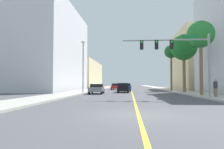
# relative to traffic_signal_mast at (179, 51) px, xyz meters

# --- Properties ---
(ground) EXTENTS (192.00, 192.00, 0.00)m
(ground) POSITION_rel_traffic_signal_mast_xyz_m (-4.20, 32.07, -4.43)
(ground) COLOR #47474C
(sidewalk_left) EXTENTS (3.59, 168.00, 0.15)m
(sidewalk_left) POSITION_rel_traffic_signal_mast_xyz_m (-12.48, 32.07, -4.36)
(sidewalk_left) COLOR #9E9B93
(sidewalk_left) RESTS_ON ground
(sidewalk_right) EXTENTS (3.59, 168.00, 0.15)m
(sidewalk_right) POSITION_rel_traffic_signal_mast_xyz_m (4.08, 32.07, -4.36)
(sidewalk_right) COLOR #B2ADA3
(sidewalk_right) RESTS_ON ground
(lane_marking_center) EXTENTS (0.16, 144.00, 0.01)m
(lane_marking_center) POSITION_rel_traffic_signal_mast_xyz_m (-4.20, 32.07, -4.43)
(lane_marking_center) COLOR yellow
(lane_marking_center) RESTS_ON ground
(building_left_near) EXTENTS (15.69, 23.67, 16.24)m
(building_left_near) POSITION_rel_traffic_signal_mast_xyz_m (-23.14, 20.60, 3.69)
(building_left_near) COLOR silver
(building_left_near) RESTS_ON ground
(building_left_far) EXTENTS (16.76, 26.17, 8.50)m
(building_left_far) POSITION_rel_traffic_signal_mast_xyz_m (-23.67, 47.88, -0.18)
(building_left_far) COLOR beige
(building_left_far) RESTS_ON ground
(building_right_far) EXTENTS (14.89, 16.93, 13.71)m
(building_right_far) POSITION_rel_traffic_signal_mast_xyz_m (14.34, 30.28, 2.42)
(building_right_far) COLOR beige
(building_right_far) RESTS_ON ground
(traffic_signal_mast) EXTENTS (7.99, 0.36, 5.85)m
(traffic_signal_mast) POSITION_rel_traffic_signal_mast_xyz_m (0.00, 0.00, 0.00)
(traffic_signal_mast) COLOR gray
(traffic_signal_mast) RESTS_ON sidewalk_right
(street_lamp) EXTENTS (0.56, 0.28, 7.29)m
(street_lamp) POSITION_rel_traffic_signal_mast_xyz_m (-11.18, 9.51, -0.22)
(street_lamp) COLOR gray
(street_lamp) RESTS_ON sidewalk_left
(palm_near) EXTENTS (2.96, 2.96, 8.17)m
(palm_near) POSITION_rel_traffic_signal_mast_xyz_m (3.25, 3.81, 2.29)
(palm_near) COLOR brown
(palm_near) RESTS_ON sidewalk_right
(palm_mid) EXTENTS (3.79, 3.79, 8.45)m
(palm_mid) POSITION_rel_traffic_signal_mast_xyz_m (3.35, 11.31, 2.20)
(palm_mid) COLOR brown
(palm_mid) RESTS_ON sidewalk_right
(palm_far) EXTENTS (2.40, 2.40, 8.29)m
(palm_far) POSITION_rel_traffic_signal_mast_xyz_m (3.02, 18.80, 2.59)
(palm_far) COLOR brown
(palm_far) RESTS_ON sidewalk_right
(car_blue) EXTENTS (1.91, 4.18, 1.41)m
(car_blue) POSITION_rel_traffic_signal_mast_xyz_m (-5.21, 19.08, -3.68)
(car_blue) COLOR #1E389E
(car_blue) RESTS_ON ground
(car_red) EXTENTS (1.92, 4.55, 1.41)m
(car_red) POSITION_rel_traffic_signal_mast_xyz_m (-7.57, 25.97, -3.71)
(car_red) COLOR red
(car_red) RESTS_ON ground
(car_gray) EXTENTS (1.95, 4.09, 1.35)m
(car_gray) POSITION_rel_traffic_signal_mast_xyz_m (-9.04, 8.51, -3.73)
(car_gray) COLOR slate
(car_gray) RESTS_ON ground
(car_black) EXTENTS (1.83, 4.22, 1.49)m
(car_black) POSITION_rel_traffic_signal_mast_xyz_m (-5.56, 12.88, -3.66)
(car_black) COLOR black
(car_black) RESTS_ON ground
(pedestrian) EXTENTS (0.38, 0.38, 1.68)m
(pedestrian) POSITION_rel_traffic_signal_mast_xyz_m (3.58, 0.95, -3.45)
(pedestrian) COLOR #726651
(pedestrian) RESTS_ON sidewalk_right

